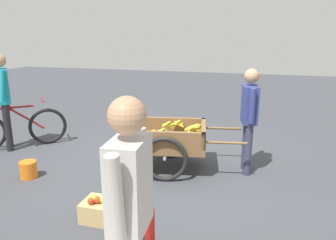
% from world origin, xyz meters
% --- Properties ---
extents(ground_plane, '(24.00, 24.00, 0.00)m').
position_xyz_m(ground_plane, '(0.00, 0.00, 0.00)').
color(ground_plane, '#3D3F44').
extents(fruit_cart, '(1.75, 1.06, 0.72)m').
position_xyz_m(fruit_cart, '(-0.01, 0.01, 0.44)').
color(fruit_cart, brown).
rests_on(fruit_cart, ground).
extents(vendor_person, '(0.25, 0.54, 1.50)m').
position_xyz_m(vendor_person, '(-1.13, -0.18, 0.89)').
color(vendor_person, '#333851').
rests_on(vendor_person, ground).
extents(bicycle, '(1.30, 1.12, 0.85)m').
position_xyz_m(bicycle, '(2.78, -0.16, 0.35)').
color(bicycle, black).
rests_on(bicycle, ground).
extents(cyclist_person, '(0.37, 0.47, 1.64)m').
position_xyz_m(cyclist_person, '(2.89, -0.06, 0.99)').
color(cyclist_person, black).
rests_on(cyclist_person, ground).
extents(fire_hydrant, '(0.25, 0.25, 0.67)m').
position_xyz_m(fire_hydrant, '(-0.37, 2.12, 0.33)').
color(fire_hydrant, red).
rests_on(fire_hydrant, ground).
extents(plastic_bucket, '(0.23, 0.23, 0.24)m').
position_xyz_m(plastic_bucket, '(1.80, 0.85, 0.12)').
color(plastic_bucket, orange).
rests_on(plastic_bucket, ground).
extents(apple_crate, '(0.44, 0.32, 0.31)m').
position_xyz_m(apple_crate, '(0.31, 1.55, 0.12)').
color(apple_crate, tan).
rests_on(apple_crate, ground).
extents(bystander_person, '(0.22, 0.56, 1.65)m').
position_xyz_m(bystander_person, '(-0.52, 2.76, 0.99)').
color(bystander_person, '#333851').
rests_on(bystander_person, ground).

